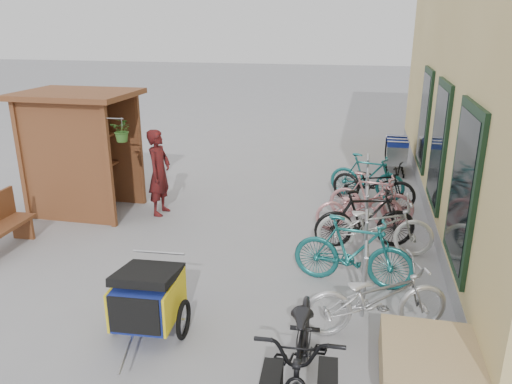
% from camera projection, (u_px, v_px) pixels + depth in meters
% --- Properties ---
extents(ground, '(80.00, 80.00, 0.00)m').
position_uv_depth(ground, '(200.00, 288.00, 7.21)').
color(ground, gray).
extents(kiosk, '(2.49, 1.65, 2.40)m').
position_uv_depth(kiosk, '(76.00, 136.00, 9.65)').
color(kiosk, brown).
rests_on(kiosk, ground).
extents(bike_rack, '(0.05, 5.35, 0.86)m').
position_uv_depth(bike_rack, '(366.00, 209.00, 8.80)').
color(bike_rack, '#A5A8AD').
rests_on(bike_rack, ground).
extents(pallet_stack, '(1.00, 1.20, 0.40)m').
position_uv_depth(pallet_stack, '(429.00, 366.00, 5.25)').
color(pallet_stack, tan).
rests_on(pallet_stack, ground).
extents(shopping_carts, '(0.53, 1.45, 0.94)m').
position_uv_depth(shopping_carts, '(396.00, 150.00, 12.70)').
color(shopping_carts, silver).
rests_on(shopping_carts, ground).
extents(child_trailer, '(0.95, 1.57, 0.92)m').
position_uv_depth(child_trailer, '(148.00, 296.00, 6.01)').
color(child_trailer, navy).
rests_on(child_trailer, ground).
extents(cargo_bike, '(0.89, 2.24, 1.15)m').
position_uv_depth(cargo_bike, '(302.00, 357.00, 4.83)').
color(cargo_bike, black).
rests_on(cargo_bike, ground).
extents(person_kiosk, '(0.45, 0.65, 1.70)m').
position_uv_depth(person_kiosk, '(159.00, 173.00, 9.74)').
color(person_kiosk, maroon).
rests_on(person_kiosk, ground).
extents(bike_0, '(1.93, 1.21, 0.96)m').
position_uv_depth(bike_0, '(376.00, 297.00, 6.04)').
color(bike_0, '#AEAFB3').
rests_on(bike_0, ground).
extents(bike_1, '(1.79, 0.71, 1.04)m').
position_uv_depth(bike_1, '(353.00, 251.00, 7.15)').
color(bike_1, '#1A686B').
rests_on(bike_1, ground).
extents(bike_2, '(1.91, 0.74, 0.99)m').
position_uv_depth(bike_2, '(375.00, 225.00, 8.15)').
color(bike_2, silver).
rests_on(bike_2, ground).
extents(bike_3, '(1.78, 0.91, 1.03)m').
position_uv_depth(bike_3, '(365.00, 219.00, 8.35)').
color(bike_3, black).
rests_on(bike_3, ground).
extents(bike_4, '(1.73, 1.03, 0.86)m').
position_uv_depth(bike_4, '(360.00, 207.00, 9.15)').
color(bike_4, '#CB8387').
rests_on(bike_4, ground).
extents(bike_5, '(1.65, 0.69, 0.96)m').
position_uv_depth(bike_5, '(371.00, 198.00, 9.47)').
color(bike_5, '#CB8387').
rests_on(bike_5, ground).
extents(bike_6, '(1.88, 1.14, 0.93)m').
position_uv_depth(bike_6, '(374.00, 183.00, 10.36)').
color(bike_6, black).
rests_on(bike_6, ground).
extents(bike_7, '(1.69, 0.84, 0.98)m').
position_uv_depth(bike_7, '(367.00, 177.00, 10.73)').
color(bike_7, '#1A686B').
rests_on(bike_7, ground).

